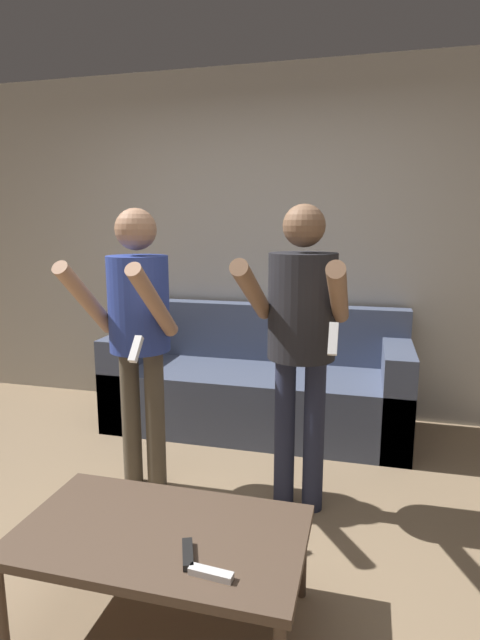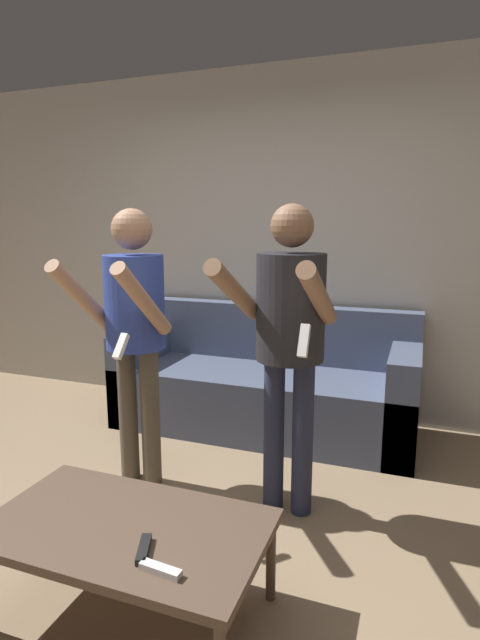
{
  "view_description": "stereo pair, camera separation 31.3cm",
  "coord_description": "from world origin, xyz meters",
  "px_view_note": "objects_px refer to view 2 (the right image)",
  "views": [
    {
      "loc": [
        0.8,
        -1.87,
        1.52
      ],
      "look_at": [
        0.04,
        1.12,
        0.92
      ],
      "focal_mm": 28.0,
      "sensor_mm": 36.0,
      "label": 1
    },
    {
      "loc": [
        1.1,
        -1.77,
        1.52
      ],
      "look_at": [
        0.04,
        1.12,
        0.92
      ],
      "focal_mm": 28.0,
      "sensor_mm": 36.0,
      "label": 2
    }
  ],
  "objects_px": {
    "person_standing_left": "(134,318)",
    "coffee_table": "(126,532)",
    "couch": "(265,387)",
    "remote_near": "(160,570)",
    "person_standing_right": "(289,326)",
    "remote_far": "(144,549)"
  },
  "relations": [
    {
      "from": "person_standing_left",
      "to": "coffee_table",
      "type": "height_order",
      "value": "person_standing_left"
    },
    {
      "from": "couch",
      "to": "remote_near",
      "type": "height_order",
      "value": "couch"
    },
    {
      "from": "person_standing_right",
      "to": "coffee_table",
      "type": "relative_size",
      "value": 1.49
    },
    {
      "from": "person_standing_left",
      "to": "remote_near",
      "type": "xyz_separation_m",
      "value": [
        0.77,
        -1.11,
        -0.6
      ]
    },
    {
      "from": "person_standing_left",
      "to": "remote_far",
      "type": "bearing_deg",
      "value": -57.49
    },
    {
      "from": "person_standing_left",
      "to": "person_standing_right",
      "type": "distance_m",
      "value": 0.9
    },
    {
      "from": "couch",
      "to": "remote_near",
      "type": "bearing_deg",
      "value": -81.65
    },
    {
      "from": "couch",
      "to": "remote_far",
      "type": "bearing_deg",
      "value": -84.26
    },
    {
      "from": "coffee_table",
      "to": "person_standing_left",
      "type": "bearing_deg",
      "value": 118.95
    },
    {
      "from": "coffee_table",
      "to": "remote_far",
      "type": "distance_m",
      "value": 0.2
    },
    {
      "from": "remote_near",
      "to": "couch",
      "type": "bearing_deg",
      "value": 98.35
    },
    {
      "from": "couch",
      "to": "person_standing_left",
      "type": "distance_m",
      "value": 1.33
    },
    {
      "from": "remote_near",
      "to": "remote_far",
      "type": "relative_size",
      "value": 1.0
    },
    {
      "from": "couch",
      "to": "person_standing_left",
      "type": "bearing_deg",
      "value": -113.36
    },
    {
      "from": "couch",
      "to": "coffee_table",
      "type": "bearing_deg",
      "value": -88.38
    },
    {
      "from": "couch",
      "to": "coffee_table",
      "type": "xyz_separation_m",
      "value": [
        0.06,
        -1.96,
        0.05
      ]
    },
    {
      "from": "couch",
      "to": "person_standing_left",
      "type": "xyz_separation_m",
      "value": [
        -0.45,
        -1.04,
        0.69
      ]
    },
    {
      "from": "person_standing_right",
      "to": "remote_far",
      "type": "relative_size",
      "value": 10.59
    },
    {
      "from": "couch",
      "to": "remote_near",
      "type": "xyz_separation_m",
      "value": [
        0.32,
        -2.15,
        0.09
      ]
    },
    {
      "from": "couch",
      "to": "coffee_table",
      "type": "relative_size",
      "value": 2.02
    },
    {
      "from": "couch",
      "to": "coffee_table",
      "type": "distance_m",
      "value": 1.96
    },
    {
      "from": "person_standing_right",
      "to": "coffee_table",
      "type": "height_order",
      "value": "person_standing_right"
    }
  ]
}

